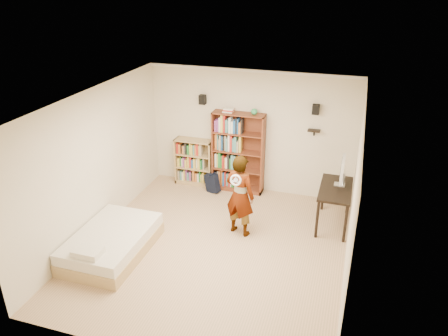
{
  "coord_description": "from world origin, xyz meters",
  "views": [
    {
      "loc": [
        2.11,
        -6.14,
        4.54
      ],
      "look_at": [
        -0.0,
        0.6,
        1.32
      ],
      "focal_mm": 35.0,
      "sensor_mm": 36.0,
      "label": 1
    }
  ],
  "objects_px": {
    "daybed": "(112,240)",
    "tall_bookshelf": "(238,153)",
    "low_bookshelf": "(194,162)",
    "computer_desk": "(334,206)",
    "person": "(240,195)"
  },
  "relations": [
    {
      "from": "computer_desk",
      "to": "person",
      "type": "xyz_separation_m",
      "value": [
        -1.65,
        -0.81,
        0.39
      ]
    },
    {
      "from": "tall_bookshelf",
      "to": "daybed",
      "type": "relative_size",
      "value": 1.0
    },
    {
      "from": "tall_bookshelf",
      "to": "daybed",
      "type": "height_order",
      "value": "tall_bookshelf"
    },
    {
      "from": "low_bookshelf",
      "to": "daybed",
      "type": "xyz_separation_m",
      "value": [
        -0.39,
        -3.0,
        -0.27
      ]
    },
    {
      "from": "computer_desk",
      "to": "daybed",
      "type": "xyz_separation_m",
      "value": [
        -3.59,
        -2.11,
        -0.14
      ]
    },
    {
      "from": "computer_desk",
      "to": "low_bookshelf",
      "type": "bearing_deg",
      "value": 164.47
    },
    {
      "from": "computer_desk",
      "to": "daybed",
      "type": "distance_m",
      "value": 4.17
    },
    {
      "from": "tall_bookshelf",
      "to": "computer_desk",
      "type": "height_order",
      "value": "tall_bookshelf"
    },
    {
      "from": "tall_bookshelf",
      "to": "low_bookshelf",
      "type": "distance_m",
      "value": 1.1
    },
    {
      "from": "low_bookshelf",
      "to": "computer_desk",
      "type": "height_order",
      "value": "low_bookshelf"
    },
    {
      "from": "daybed",
      "to": "tall_bookshelf",
      "type": "bearing_deg",
      "value": 64.55
    },
    {
      "from": "low_bookshelf",
      "to": "daybed",
      "type": "relative_size",
      "value": 0.6
    },
    {
      "from": "tall_bookshelf",
      "to": "computer_desk",
      "type": "bearing_deg",
      "value": -22.28
    },
    {
      "from": "low_bookshelf",
      "to": "person",
      "type": "xyz_separation_m",
      "value": [
        1.55,
        -1.7,
        0.25
      ]
    },
    {
      "from": "low_bookshelf",
      "to": "computer_desk",
      "type": "bearing_deg",
      "value": -15.53
    }
  ]
}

